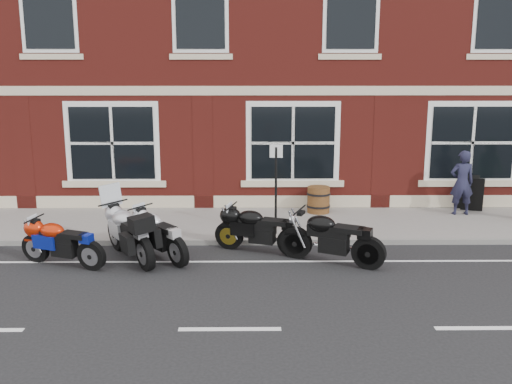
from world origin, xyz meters
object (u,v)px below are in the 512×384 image
moto_touring_silver (130,230)px  moto_sport_black (259,228)px  moto_naked_black (330,236)px  barrel_planter (318,200)px  pedestrian_left (462,183)px  parking_sign (276,183)px  moto_sport_red (62,241)px  moto_sport_silver (159,233)px  a_board_sign (470,193)px

moto_touring_silver → moto_sport_black: bearing=-24.5°
moto_naked_black → barrel_planter: 3.86m
pedestrian_left → parking_sign: (-5.07, -1.82, 0.36)m
moto_sport_black → moto_naked_black: bearing=-96.1°
moto_sport_red → moto_sport_silver: (1.92, 0.51, 0.03)m
moto_naked_black → pedestrian_left: size_ratio=1.20×
moto_sport_silver → pedestrian_left: size_ratio=0.99×
moto_naked_black → a_board_sign: 6.05m
moto_sport_silver → moto_naked_black: 3.62m
moto_sport_red → parking_sign: 4.92m
moto_sport_red → moto_naked_black: size_ratio=0.92×
moto_touring_silver → parking_sign: bearing=-8.4°
moto_touring_silver → barrel_planter: size_ratio=2.84×
moto_naked_black → pedestrian_left: (4.02, 3.61, 0.41)m
moto_naked_black → pedestrian_left: 5.42m
moto_sport_black → barrel_planter: moto_sport_black is taller
moto_sport_red → a_board_sign: bearing=-45.8°
moto_sport_red → barrel_planter: moto_sport_red is taller
moto_touring_silver → parking_sign: (3.16, 1.45, 0.73)m
a_board_sign → barrel_planter: bearing=-156.4°
moto_naked_black → moto_sport_black: bearing=89.8°
parking_sign → a_board_sign: bearing=30.8°
moto_naked_black → parking_sign: parking_sign is taller
moto_naked_black → parking_sign: (-1.05, 1.78, 0.77)m
moto_sport_black → pedestrian_left: pedestrian_left is taller
moto_sport_red → barrel_planter: (5.73, 3.97, -0.05)m
moto_naked_black → barrel_planter: (0.21, 3.86, -0.11)m
barrel_planter → parking_sign: 2.58m
moto_naked_black → barrel_planter: moto_naked_black is taller
moto_touring_silver → moto_sport_silver: 0.62m
moto_sport_silver → parking_sign: bearing=-10.7°
pedestrian_left → parking_sign: parking_sign is taller
moto_sport_black → moto_naked_black: 1.65m
a_board_sign → parking_sign: bearing=-136.8°
moto_sport_red → barrel_planter: size_ratio=2.70×
moto_sport_black → pedestrian_left: size_ratio=1.16×
moto_sport_red → moto_sport_silver: moto_sport_silver is taller
pedestrian_left → parking_sign: bearing=20.0°
moto_sport_silver → moto_naked_black: (3.60, -0.40, 0.04)m
moto_sport_black → a_board_sign: a_board_sign is taller
pedestrian_left → moto_touring_silver: bearing=21.9°
moto_touring_silver → parking_sign: 3.55m
barrel_planter → parking_sign: size_ratio=0.33×
moto_sport_red → moto_sport_black: 4.14m
moto_sport_silver → barrel_planter: 5.15m
pedestrian_left → a_board_sign: pedestrian_left is taller
a_board_sign → barrel_planter: a_board_sign is taller
pedestrian_left → moto_sport_black: bearing=27.8°
a_board_sign → parking_sign: (-5.51, -2.31, 0.75)m
moto_sport_red → moto_sport_black: moto_sport_black is taller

